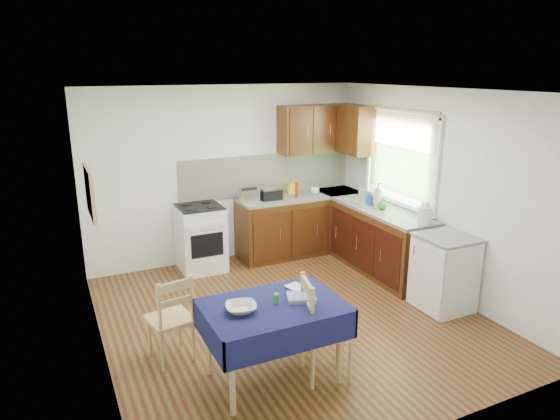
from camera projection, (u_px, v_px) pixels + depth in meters
name	position (u px, v px, depth m)	size (l,w,h in m)	color
floor	(291.00, 317.00, 5.65)	(4.20, 4.20, 0.00)	#492013
ceiling	(293.00, 91.00, 4.97)	(4.00, 4.20, 0.02)	white
wall_back	(226.00, 174.00, 7.13)	(4.00, 0.02, 2.50)	silver
wall_front	(427.00, 286.00, 3.49)	(4.00, 0.02, 2.50)	silver
wall_left	(94.00, 238.00, 4.48)	(0.02, 4.20, 2.50)	white
wall_right	(437.00, 192.00, 6.13)	(0.02, 4.20, 2.50)	silver
base_cabinets	(336.00, 233.00, 7.19)	(1.90, 2.30, 0.86)	black
worktop_back	(300.00, 196.00, 7.41)	(1.90, 0.60, 0.04)	slate
worktop_right	(383.00, 210.00, 6.68)	(0.60, 1.70, 0.04)	slate
worktop_corner	(338.00, 192.00, 7.68)	(0.60, 0.60, 0.04)	slate
splashback	(268.00, 174.00, 7.40)	(2.70, 0.02, 0.60)	white
upper_cabinets	(330.00, 129.00, 7.34)	(1.20, 0.85, 0.70)	black
stove	(201.00, 238.00, 6.88)	(0.60, 0.61, 0.92)	white
window	(401.00, 151.00, 6.62)	(0.04, 1.48, 1.26)	#2D5924
fridge	(444.00, 273.00, 5.76)	(0.58, 0.60, 0.89)	white
corkboard	(90.00, 192.00, 4.66)	(0.04, 0.62, 0.47)	tan
dining_table	(273.00, 316.00, 4.37)	(1.21, 0.82, 0.73)	#101241
chair_far	(172.00, 316.00, 4.69)	(0.45, 0.45, 0.89)	tan
chair_near	(321.00, 325.00, 4.44)	(0.51, 0.51, 0.96)	tan
toaster	(249.00, 195.00, 7.00)	(0.26, 0.16, 0.20)	silver
sandwich_press	(270.00, 193.00, 7.16)	(0.30, 0.26, 0.18)	black
sauce_bottle	(297.00, 190.00, 7.22)	(0.05, 0.05, 0.23)	red
yellow_packet	(292.00, 189.00, 7.44)	(0.12, 0.08, 0.16)	yellow
dish_rack	(367.00, 201.00, 6.98)	(0.40, 0.30, 0.19)	gray
kettle	(425.00, 214.00, 6.01)	(0.17, 0.17, 0.28)	white
cup	(315.00, 191.00, 7.44)	(0.13, 0.13, 0.10)	silver
soap_bottle_a	(378.00, 195.00, 6.76)	(0.13, 0.13, 0.33)	white
soap_bottle_b	(369.00, 199.00, 6.83)	(0.08, 0.08, 0.18)	blue
soap_bottle_c	(382.00, 204.00, 6.63)	(0.12, 0.12, 0.15)	green
plate_bowl	(241.00, 308.00, 4.21)	(0.26, 0.26, 0.06)	beige
book	(291.00, 290.00, 4.62)	(0.15, 0.20, 0.02)	white
spice_jar	(276.00, 299.00, 4.35)	(0.05, 0.05, 0.10)	green
tea_towel	(301.00, 298.00, 4.43)	(0.25, 0.19, 0.04)	navy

